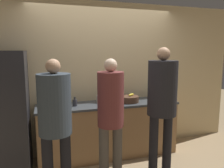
{
  "coord_description": "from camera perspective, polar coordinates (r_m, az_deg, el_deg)",
  "views": [
    {
      "loc": [
        -1.01,
        -3.06,
        1.76
      ],
      "look_at": [
        0.0,
        0.14,
        1.26
      ],
      "focal_mm": 35.0,
      "sensor_mm": 36.0,
      "label": 1
    }
  ],
  "objects": [
    {
      "name": "bottle_dark",
      "position": [
        3.49,
        -9.68,
        -4.77
      ],
      "size": [
        0.07,
        0.07,
        0.14
      ],
      "color": "#333338",
      "rests_on": "counter"
    },
    {
      "name": "counter",
      "position": [
        3.79,
        -0.96,
        -11.67
      ],
      "size": [
        2.33,
        0.62,
        0.91
      ],
      "color": "#9E754C",
      "rests_on": "ground_plane"
    },
    {
      "name": "person_center",
      "position": [
        2.84,
        -0.36,
        -7.21
      ],
      "size": [
        0.34,
        0.34,
        1.68
      ],
      "color": "#4C4742",
      "rests_on": "ground_plane"
    },
    {
      "name": "wall_back",
      "position": [
        3.87,
        -2.23,
        1.63
      ],
      "size": [
        5.2,
        0.06,
        2.6
      ],
      "color": "#D6BC8C",
      "rests_on": "ground_plane"
    },
    {
      "name": "cup_black",
      "position": [
        3.39,
        -17.49,
        -5.71
      ],
      "size": [
        0.07,
        0.07,
        0.09
      ],
      "color": "#28282D",
      "rests_on": "counter"
    },
    {
      "name": "person_left",
      "position": [
        2.64,
        -14.67,
        -8.03
      ],
      "size": [
        0.38,
        0.38,
        1.68
      ],
      "color": "black",
      "rests_on": "ground_plane"
    },
    {
      "name": "ground_plane",
      "position": [
        3.68,
        0.69,
        -20.13
      ],
      "size": [
        14.0,
        14.0,
        0.0
      ],
      "primitive_type": "plane",
      "color": "#9E8460"
    },
    {
      "name": "fruit_bowl",
      "position": [
        3.72,
        4.47,
        -3.92
      ],
      "size": [
        0.33,
        0.33,
        0.15
      ],
      "color": "#4C3323",
      "rests_on": "counter"
    },
    {
      "name": "utensil_crock",
      "position": [
        3.67,
        -3.36,
        -3.84
      ],
      "size": [
        0.1,
        0.1,
        0.25
      ],
      "color": "#ADA393",
      "rests_on": "counter"
    },
    {
      "name": "refrigerator",
      "position": [
        3.49,
        -25.94,
        -6.89
      ],
      "size": [
        0.61,
        0.71,
        1.77
      ],
      "color": "#232328",
      "rests_on": "ground_plane"
    },
    {
      "name": "person_right",
      "position": [
        3.14,
        12.93,
        -3.42
      ],
      "size": [
        0.41,
        0.41,
        1.82
      ],
      "color": "black",
      "rests_on": "ground_plane"
    }
  ]
}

